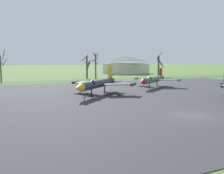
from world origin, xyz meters
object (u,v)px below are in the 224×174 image
Objects in this scene: info_placard_rear_right at (84,99)px; visitor_building at (126,65)px; info_placard_front_left at (151,90)px; jet_fighter_rear_right at (98,83)px; jet_fighter_front_left at (153,79)px.

visitor_building is (42.67, 68.29, 3.22)m from info_placard_rear_right.
info_placard_front_left is 0.07× the size of jet_fighter_rear_right.
jet_fighter_rear_right is at bearing 55.72° from info_placard_rear_right.
jet_fighter_rear_right is 8.62m from info_placard_rear_right.
jet_fighter_front_left is 8.19m from info_placard_front_left.
jet_fighter_front_left is 13.43× the size of info_placard_front_left.
info_placard_front_left is 67.88m from visitor_building.
info_placard_rear_right reaches higher than info_placard_front_left.
jet_fighter_front_left is 0.63× the size of visitor_building.
jet_fighter_rear_right reaches higher than info_placard_front_left.
info_placard_rear_right is (-15.24, -6.29, 0.19)m from info_placard_front_left.
jet_fighter_front_left is 60.01m from visitor_building.
jet_fighter_rear_right is (-10.45, 0.75, 1.52)m from info_placard_front_left.
jet_fighter_front_left is 23.86m from info_placard_rear_right.
info_placard_front_left is 10.58m from jet_fighter_rear_right.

